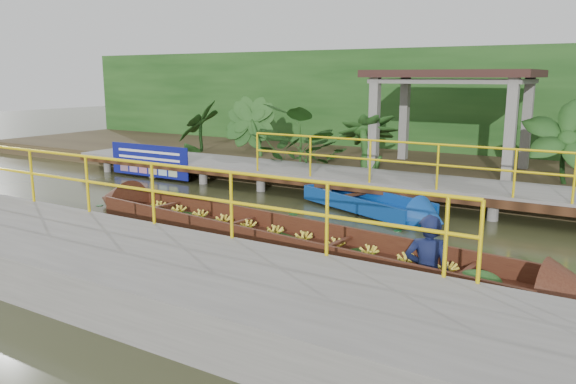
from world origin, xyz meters
The scene contains 10 objects.
ground centered at (0.00, 0.00, 0.00)m, with size 80.00×80.00×0.00m, color #2E3018.
land_strip centered at (0.00, 7.50, 0.23)m, with size 30.00×8.00×0.45m, color #322619.
far_dock centered at (0.02, 3.43, 0.48)m, with size 16.00×2.06×1.66m.
near_dock centered at (1.00, -4.20, 0.30)m, with size 18.00×2.40×1.73m.
pavilion centered at (3.00, 6.30, 2.82)m, with size 4.40×3.00×3.00m.
foliage_backdrop centered at (0.00, 10.00, 2.00)m, with size 30.00×0.80×4.00m, color #173E13.
vendor_boat centered at (2.47, -1.28, 0.25)m, with size 11.24×2.39×2.35m.
moored_blue_boat centered at (3.21, 1.69, 0.16)m, with size 3.94×2.37×0.92m.
blue_banner centered at (-4.90, 2.48, 0.56)m, with size 3.07×0.04×0.96m.
tropical_plants centered at (0.79, 5.30, 1.39)m, with size 14.51×1.51×1.89m.
Camera 1 is at (7.36, -9.52, 3.03)m, focal length 35.00 mm.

